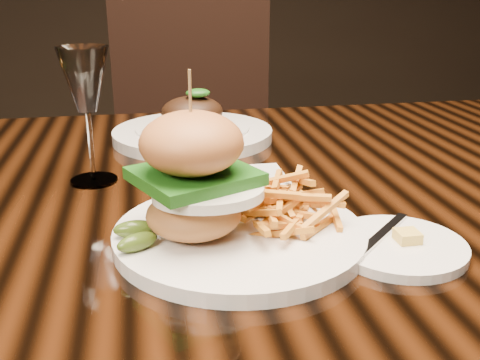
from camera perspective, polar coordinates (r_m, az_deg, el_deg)
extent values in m
cube|color=black|center=(0.73, -2.13, -2.36)|extent=(1.60, 0.90, 0.04)
cylinder|color=silver|center=(0.58, -0.04, -5.56)|extent=(0.26, 0.26, 0.01)
ellipsoid|color=#966330|center=(0.55, -4.72, -3.50)|extent=(0.09, 0.09, 0.04)
ellipsoid|color=silver|center=(0.53, -3.23, -1.35)|extent=(0.11, 0.09, 0.01)
ellipsoid|color=orange|center=(0.53, -0.92, -0.86)|extent=(0.02, 0.02, 0.01)
cube|color=#246318|center=(0.54, -4.83, 0.13)|extent=(0.14, 0.13, 0.01)
ellipsoid|color=#9D572B|center=(0.53, -4.94, 3.79)|extent=(0.10, 0.10, 0.06)
cylinder|color=olive|center=(0.52, -5.04, 6.94)|extent=(0.00, 0.00, 0.08)
ellipsoid|color=#284111|center=(0.53, -10.39, -6.20)|extent=(0.04, 0.03, 0.02)
ellipsoid|color=#284111|center=(0.56, -10.66, -4.87)|extent=(0.04, 0.02, 0.02)
cylinder|color=silver|center=(0.58, 15.75, -6.51)|extent=(0.13, 0.13, 0.01)
cube|color=gold|center=(0.58, 16.65, -5.49)|extent=(0.02, 0.02, 0.01)
cube|color=silver|center=(0.59, 14.28, -5.29)|extent=(0.09, 0.09, 0.00)
cube|color=silver|center=(0.66, 1.16, -0.99)|extent=(0.10, 0.10, 0.04)
cylinder|color=white|center=(0.77, -14.59, -0.02)|extent=(0.06, 0.06, 0.00)
cylinder|color=white|center=(0.75, -14.90, 3.37)|extent=(0.01, 0.01, 0.09)
cone|color=white|center=(0.73, -15.50, 9.80)|extent=(0.06, 0.06, 0.08)
cylinder|color=silver|center=(0.94, -4.82, 4.64)|extent=(0.26, 0.26, 0.02)
cylinder|color=silver|center=(0.94, -4.82, 4.76)|extent=(0.19, 0.19, 0.02)
ellipsoid|color=black|center=(0.93, -4.89, 6.93)|extent=(0.10, 0.08, 0.05)
ellipsoid|color=#246318|center=(0.92, -4.29, 8.81)|extent=(0.04, 0.03, 0.01)
cube|color=black|center=(1.57, -4.53, -0.86)|extent=(0.49, 0.49, 0.06)
cube|color=black|center=(1.71, -4.95, 9.50)|extent=(0.46, 0.09, 0.50)
cylinder|color=black|center=(1.51, -11.46, -11.69)|extent=(0.04, 0.04, 0.45)
cylinder|color=black|center=(1.52, 3.24, -11.14)|extent=(0.04, 0.04, 0.45)
cylinder|color=black|center=(1.84, -10.44, -5.54)|extent=(0.04, 0.04, 0.45)
cylinder|color=black|center=(1.85, 1.41, -5.11)|extent=(0.04, 0.04, 0.45)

